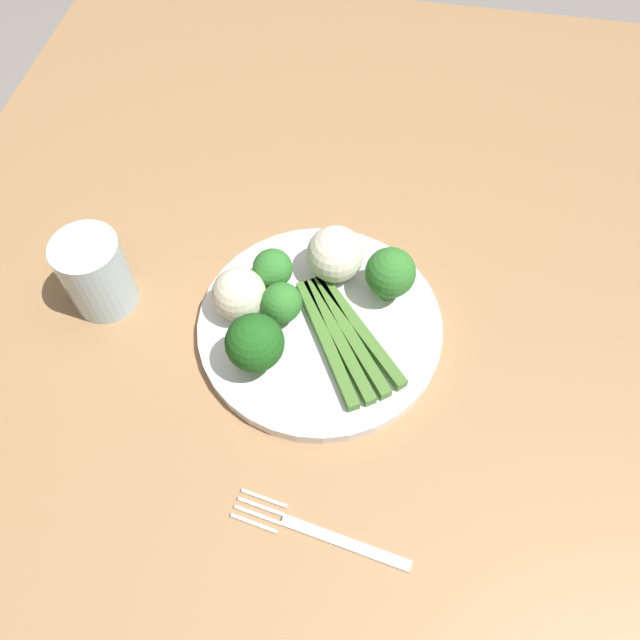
% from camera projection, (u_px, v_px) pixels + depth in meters
% --- Properties ---
extents(ground_plane, '(6.00, 6.00, 0.02)m').
position_uv_depth(ground_plane, '(342.00, 550.00, 1.30)').
color(ground_plane, gray).
extents(dining_table, '(1.36, 1.09, 0.76)m').
position_uv_depth(dining_table, '(359.00, 418.00, 0.72)').
color(dining_table, '#9E754C').
rests_on(dining_table, ground_plane).
extents(plate, '(0.26, 0.26, 0.01)m').
position_uv_depth(plate, '(320.00, 326.00, 0.67)').
color(plate, white).
rests_on(plate, dining_table).
extents(asparagus_bundle, '(0.15, 0.13, 0.01)m').
position_uv_depth(asparagus_bundle, '(343.00, 336.00, 0.65)').
color(asparagus_bundle, '#47752D').
rests_on(asparagus_bundle, plate).
extents(broccoli_near_center, '(0.05, 0.05, 0.07)m').
position_uv_depth(broccoli_near_center, '(390.00, 273.00, 0.65)').
color(broccoli_near_center, '#609E3D').
rests_on(broccoli_near_center, plate).
extents(broccoli_back_right, '(0.04, 0.04, 0.05)m').
position_uv_depth(broccoli_back_right, '(273.00, 269.00, 0.67)').
color(broccoli_back_right, '#609E3D').
rests_on(broccoli_back_right, plate).
extents(broccoli_back, '(0.04, 0.04, 0.05)m').
position_uv_depth(broccoli_back, '(282.00, 303.00, 0.64)').
color(broccoli_back, '#609E3D').
rests_on(broccoli_back, plate).
extents(broccoli_front_left, '(0.06, 0.06, 0.07)m').
position_uv_depth(broccoli_front_left, '(255.00, 343.00, 0.61)').
color(broccoli_front_left, '#4C7F2B').
rests_on(broccoli_front_left, plate).
extents(cauliflower_left, '(0.06, 0.06, 0.06)m').
position_uv_depth(cauliflower_left, '(335.00, 254.00, 0.68)').
color(cauliflower_left, silver).
rests_on(cauliflower_left, plate).
extents(cauliflower_front, '(0.06, 0.06, 0.06)m').
position_uv_depth(cauliflower_front, '(239.00, 294.00, 0.65)').
color(cauliflower_front, beige).
rests_on(cauliflower_front, plate).
extents(fork, '(0.05, 0.17, 0.00)m').
position_uv_depth(fork, '(318.00, 533.00, 0.56)').
color(fork, silver).
rests_on(fork, dining_table).
extents(water_glass, '(0.07, 0.07, 0.09)m').
position_uv_depth(water_glass, '(96.00, 273.00, 0.66)').
color(water_glass, silver).
rests_on(water_glass, dining_table).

